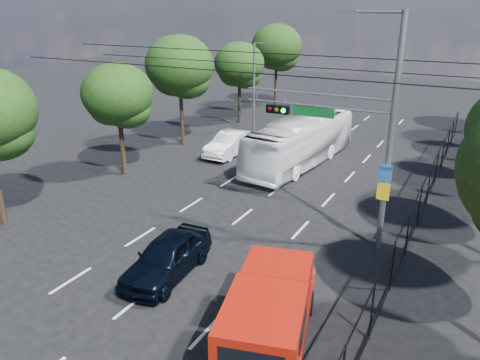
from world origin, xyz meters
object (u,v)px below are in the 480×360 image
Objects in this scene: signal_mast at (360,123)px; navy_hatchback at (167,257)px; white_van at (230,143)px; red_pickup at (270,313)px; white_bus at (301,142)px.

signal_mast reaches higher than navy_hatchback.
red_pickup is at bearing -57.00° from white_van.
white_bus is 2.28× the size of white_van.
white_bus reaches higher than white_van.
white_van is at bearing 123.00° from red_pickup.
signal_mast reaches higher than white_bus.
navy_hatchback is (-5.34, -5.92, -4.47)m from signal_mast.
white_bus is at bearing 3.39° from white_van.
navy_hatchback is 0.95× the size of white_van.
navy_hatchback is (-5.08, 1.79, -0.41)m from red_pickup.
red_pickup is (-0.26, -7.71, -4.06)m from signal_mast.
red_pickup is 1.32× the size of white_van.
navy_hatchback is at bearing -69.30° from white_van.
signal_mast is at bearing -51.10° from white_bus.
white_bus is 5.05m from white_van.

